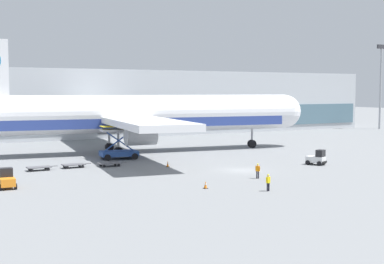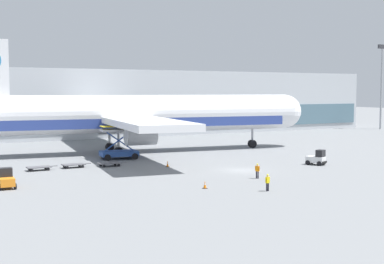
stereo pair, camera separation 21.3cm
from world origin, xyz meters
name	(u,v)px [view 2 (the right image)]	position (x,y,z in m)	size (l,w,h in m)	color
ground_plane	(240,170)	(0.00, 0.00, 0.00)	(400.00, 400.00, 0.00)	slate
terminal_building	(189,102)	(23.50, 57.63, 6.99)	(90.00, 18.20, 14.00)	#B2B7BC
light_mast	(382,80)	(69.76, 41.55, 12.35)	(2.80, 0.50, 21.11)	#9EA0A5
airplane_main	(135,115)	(-4.14, 23.56, 5.84)	(57.91, 48.64, 17.00)	white
scissor_lift_loader	(119,146)	(-9.17, 17.34, 1.84)	(5.55, 3.97, 4.70)	#284C99
baggage_tug_foreground	(317,158)	(11.47, -0.77, 0.88)	(2.43, 2.80, 2.00)	silver
baggage_tug_mid	(6,180)	(-27.15, 1.07, 0.88)	(1.75, 2.52, 2.00)	orange
baggage_dolly_lead	(39,167)	(-21.66, 11.51, 0.39)	(3.71, 1.54, 0.48)	#56565B
baggage_dolly_second	(74,165)	(-17.30, 11.80, 0.39)	(3.71, 1.54, 0.48)	#56565B
baggage_dolly_third	(110,163)	(-12.87, 10.82, 0.39)	(3.71, 1.54, 0.48)	#56565B
ground_crew_near	(268,181)	(-5.20, -12.57, 0.97)	(0.57, 0.27, 1.66)	black
ground_crew_far	(257,170)	(-1.74, -5.99, 0.97)	(0.35, 0.52, 1.66)	black
traffic_cone_near	(168,164)	(-6.51, 6.94, 0.37)	(0.40, 0.40, 0.76)	black
traffic_cone_far	(205,185)	(-9.83, -8.46, 0.37)	(0.40, 0.40, 0.75)	black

